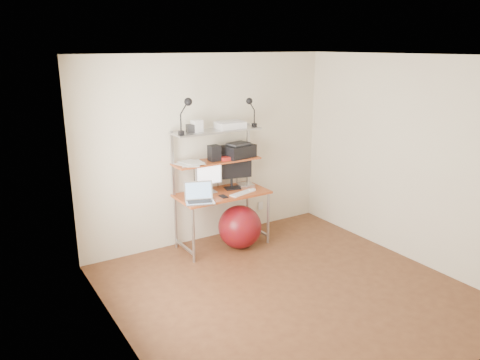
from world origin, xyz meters
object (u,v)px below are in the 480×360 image
Objects in this scene: laptop at (199,197)px; exercise_ball at (240,227)px; printer at (239,150)px; monitor_silver at (209,176)px; monitor_black at (232,168)px.

exercise_ball is (0.58, -0.02, -0.50)m from laptop.
printer is 0.79× the size of exercise_ball.
exercise_ball is at bearing -41.30° from monitor_silver.
printer reaches higher than monitor_black.
monitor_silver is 0.72× the size of exercise_ball.
monitor_black is 0.71m from laptop.
monitor_silver is 0.54m from printer.
monitor_silver is 0.74× the size of monitor_black.
monitor_silver is 0.98× the size of laptop.
monitor_black is 1.23× the size of printer.
monitor_silver is at bearing 62.57° from laptop.
monitor_black is 0.97× the size of exercise_ball.
laptop is at bearing -144.29° from monitor_black.
monitor_silver is at bearing 171.26° from printer.
monitor_black reaches higher than exercise_ball.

